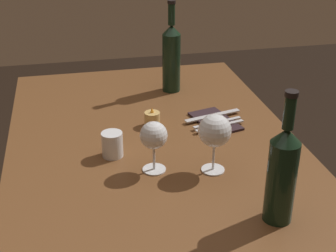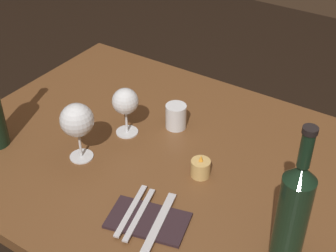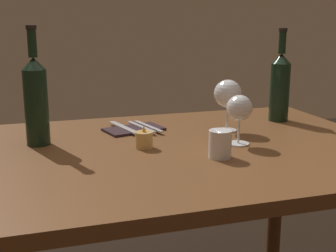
{
  "view_description": "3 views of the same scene",
  "coord_description": "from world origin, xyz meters",
  "px_view_note": "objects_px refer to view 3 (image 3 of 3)",
  "views": [
    {
      "loc": [
        -1.35,
        0.24,
        1.46
      ],
      "look_at": [
        -0.03,
        -0.05,
        0.79
      ],
      "focal_mm": 52.06,
      "sensor_mm": 36.0,
      "label": 1
    },
    {
      "loc": [
        0.55,
        -0.88,
        1.6
      ],
      "look_at": [
        -0.03,
        0.01,
        0.84
      ],
      "focal_mm": 52.27,
      "sensor_mm": 36.0,
      "label": 2
    },
    {
      "loc": [
        0.41,
        1.24,
        1.12
      ],
      "look_at": [
        0.02,
        0.0,
        0.8
      ],
      "focal_mm": 49.35,
      "sensor_mm": 36.0,
      "label": 3
    }
  ],
  "objects_px": {
    "wine_bottle": "(280,85)",
    "fork_inner": "(141,127)",
    "folded_napkin": "(134,129)",
    "wine_bottle_second": "(36,99)",
    "water_tumbler": "(220,145)",
    "wine_glass_right": "(239,109)",
    "table_knife": "(125,128)",
    "wine_glass_left": "(228,95)",
    "votive_candle": "(144,140)",
    "fork_outer": "(148,126)"
  },
  "relations": [
    {
      "from": "wine_bottle",
      "to": "water_tumbler",
      "type": "relative_size",
      "value": 4.39
    },
    {
      "from": "water_tumbler",
      "to": "table_knife",
      "type": "xyz_separation_m",
      "value": [
        0.18,
        -0.36,
        -0.02
      ]
    },
    {
      "from": "wine_bottle_second",
      "to": "wine_glass_left",
      "type": "bearing_deg",
      "value": 178.7
    },
    {
      "from": "wine_bottle_second",
      "to": "votive_candle",
      "type": "bearing_deg",
      "value": 155.99
    },
    {
      "from": "fork_inner",
      "to": "water_tumbler",
      "type": "bearing_deg",
      "value": 109.46
    },
    {
      "from": "votive_candle",
      "to": "fork_outer",
      "type": "relative_size",
      "value": 0.38
    },
    {
      "from": "wine_glass_left",
      "to": "wine_glass_right",
      "type": "bearing_deg",
      "value": 77.41
    },
    {
      "from": "water_tumbler",
      "to": "table_knife",
      "type": "distance_m",
      "value": 0.41
    },
    {
      "from": "wine_glass_right",
      "to": "wine_glass_left",
      "type": "bearing_deg",
      "value": -102.59
    },
    {
      "from": "wine_bottle_second",
      "to": "folded_napkin",
      "type": "height_order",
      "value": "wine_bottle_second"
    },
    {
      "from": "folded_napkin",
      "to": "table_knife",
      "type": "distance_m",
      "value": 0.03
    },
    {
      "from": "wine_glass_left",
      "to": "wine_glass_right",
      "type": "relative_size",
      "value": 1.15
    },
    {
      "from": "wine_bottle_second",
      "to": "fork_inner",
      "type": "relative_size",
      "value": 1.96
    },
    {
      "from": "fork_inner",
      "to": "table_knife",
      "type": "distance_m",
      "value": 0.06
    },
    {
      "from": "fork_outer",
      "to": "folded_napkin",
      "type": "bearing_deg",
      "value": -0.0
    },
    {
      "from": "wine_bottle",
      "to": "folded_napkin",
      "type": "xyz_separation_m",
      "value": [
        0.54,
        -0.01,
        -0.13
      ]
    },
    {
      "from": "wine_bottle",
      "to": "wine_bottle_second",
      "type": "xyz_separation_m",
      "value": [
        0.85,
        0.07,
        0.01
      ]
    },
    {
      "from": "fork_inner",
      "to": "wine_bottle",
      "type": "bearing_deg",
      "value": 178.75
    },
    {
      "from": "water_tumbler",
      "to": "folded_napkin",
      "type": "distance_m",
      "value": 0.4
    },
    {
      "from": "table_knife",
      "to": "wine_glass_right",
      "type": "bearing_deg",
      "value": 138.11
    },
    {
      "from": "wine_bottle",
      "to": "wine_bottle_second",
      "type": "distance_m",
      "value": 0.85
    },
    {
      "from": "table_knife",
      "to": "wine_bottle",
      "type": "bearing_deg",
      "value": 178.87
    },
    {
      "from": "water_tumbler",
      "to": "fork_inner",
      "type": "height_order",
      "value": "water_tumbler"
    },
    {
      "from": "wine_bottle_second",
      "to": "water_tumbler",
      "type": "xyz_separation_m",
      "value": [
        -0.46,
        0.28,
        -0.1
      ]
    },
    {
      "from": "wine_glass_right",
      "to": "fork_inner",
      "type": "distance_m",
      "value": 0.36
    },
    {
      "from": "wine_glass_right",
      "to": "fork_inner",
      "type": "relative_size",
      "value": 0.84
    },
    {
      "from": "wine_glass_right",
      "to": "fork_outer",
      "type": "relative_size",
      "value": 0.84
    },
    {
      "from": "folded_napkin",
      "to": "votive_candle",
      "type": "bearing_deg",
      "value": 84.73
    },
    {
      "from": "water_tumbler",
      "to": "folded_napkin",
      "type": "bearing_deg",
      "value": -67.12
    },
    {
      "from": "wine_bottle",
      "to": "fork_inner",
      "type": "xyz_separation_m",
      "value": [
        0.51,
        -0.01,
        -0.12
      ]
    },
    {
      "from": "wine_glass_right",
      "to": "fork_inner",
      "type": "bearing_deg",
      "value": -47.92
    },
    {
      "from": "wine_bottle",
      "to": "fork_inner",
      "type": "bearing_deg",
      "value": -1.25
    },
    {
      "from": "wine_glass_left",
      "to": "wine_bottle_second",
      "type": "height_order",
      "value": "wine_bottle_second"
    },
    {
      "from": "votive_candle",
      "to": "table_knife",
      "type": "distance_m",
      "value": 0.21
    },
    {
      "from": "fork_inner",
      "to": "wine_glass_right",
      "type": "bearing_deg",
      "value": 132.08
    },
    {
      "from": "wine_glass_right",
      "to": "fork_outer",
      "type": "distance_m",
      "value": 0.35
    },
    {
      "from": "fork_inner",
      "to": "folded_napkin",
      "type": "bearing_deg",
      "value": -0.0
    },
    {
      "from": "water_tumbler",
      "to": "folded_napkin",
      "type": "height_order",
      "value": "water_tumbler"
    },
    {
      "from": "wine_glass_right",
      "to": "votive_candle",
      "type": "height_order",
      "value": "wine_glass_right"
    },
    {
      "from": "fork_outer",
      "to": "table_knife",
      "type": "height_order",
      "value": "same"
    },
    {
      "from": "wine_glass_right",
      "to": "table_knife",
      "type": "bearing_deg",
      "value": -41.89
    },
    {
      "from": "wine_bottle_second",
      "to": "fork_inner",
      "type": "xyz_separation_m",
      "value": [
        -0.34,
        -0.08,
        -0.13
      ]
    },
    {
      "from": "wine_bottle_second",
      "to": "votive_candle",
      "type": "distance_m",
      "value": 0.34
    },
    {
      "from": "votive_candle",
      "to": "fork_outer",
      "type": "distance_m",
      "value": 0.22
    },
    {
      "from": "wine_bottle",
      "to": "fork_inner",
      "type": "relative_size",
      "value": 1.87
    },
    {
      "from": "table_knife",
      "to": "wine_glass_left",
      "type": "bearing_deg",
      "value": 163.31
    },
    {
      "from": "fork_inner",
      "to": "fork_outer",
      "type": "relative_size",
      "value": 1.0
    },
    {
      "from": "wine_bottle_second",
      "to": "water_tumbler",
      "type": "bearing_deg",
      "value": 148.85
    },
    {
      "from": "wine_glass_left",
      "to": "wine_glass_right",
      "type": "xyz_separation_m",
      "value": [
        0.04,
        0.16,
        -0.02
      ]
    },
    {
      "from": "fork_outer",
      "to": "votive_candle",
      "type": "bearing_deg",
      "value": 71.9
    }
  ]
}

